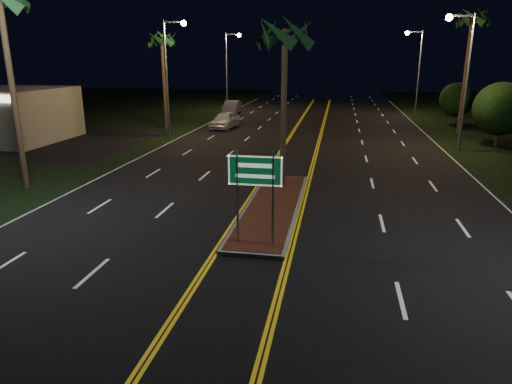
% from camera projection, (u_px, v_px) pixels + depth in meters
% --- Properties ---
extents(ground, '(120.00, 120.00, 0.00)m').
position_uv_depth(ground, '(238.00, 285.00, 13.03)').
color(ground, black).
rests_on(ground, ground).
extents(median_island, '(2.25, 10.25, 0.17)m').
position_uv_depth(median_island, '(273.00, 207.00, 19.61)').
color(median_island, gray).
rests_on(median_island, ground).
extents(highway_sign, '(1.80, 0.08, 3.20)m').
position_uv_depth(highway_sign, '(255.00, 180.00, 14.99)').
color(highway_sign, gray).
rests_on(highway_sign, ground).
extents(streetlight_left_mid, '(1.91, 0.44, 9.00)m').
position_uv_depth(streetlight_left_mid, '(171.00, 65.00, 35.87)').
color(streetlight_left_mid, gray).
rests_on(streetlight_left_mid, ground).
extents(streetlight_left_far, '(1.91, 0.44, 9.00)m').
position_uv_depth(streetlight_left_far, '(229.00, 62.00, 54.74)').
color(streetlight_left_far, gray).
rests_on(streetlight_left_far, ground).
extents(streetlight_right_mid, '(1.91, 0.44, 9.00)m').
position_uv_depth(streetlight_right_mid, '(463.00, 67.00, 30.39)').
color(streetlight_right_mid, gray).
rests_on(streetlight_right_mid, ground).
extents(streetlight_right_far, '(1.91, 0.44, 9.00)m').
position_uv_depth(streetlight_right_far, '(416.00, 63.00, 49.26)').
color(streetlight_right_far, gray).
rests_on(streetlight_right_far, ground).
extents(palm_median, '(2.40, 2.40, 8.30)m').
position_uv_depth(palm_median, '(285.00, 34.00, 20.87)').
color(palm_median, '#382819').
rests_on(palm_median, ground).
extents(palm_left_far, '(2.40, 2.40, 8.80)m').
position_uv_depth(palm_left_far, '(162.00, 39.00, 39.42)').
color(palm_left_far, '#382819').
rests_on(palm_left_far, ground).
extents(palm_right_far, '(2.40, 2.40, 10.30)m').
position_uv_depth(palm_right_far, '(472.00, 20.00, 36.57)').
color(palm_right_far, '#382819').
rests_on(palm_right_far, ground).
extents(shrub_mid, '(3.78, 3.78, 4.62)m').
position_uv_depth(shrub_mid, '(501.00, 109.00, 32.53)').
color(shrub_mid, '#382819').
rests_on(shrub_mid, ground).
extents(shrub_far, '(3.24, 3.24, 3.96)m').
position_uv_depth(shrub_far, '(457.00, 100.00, 44.00)').
color(shrub_far, '#382819').
rests_on(shrub_far, ground).
extents(car_near, '(2.84, 5.50, 1.76)m').
position_uv_depth(car_near, '(225.00, 119.00, 41.58)').
color(car_near, silver).
rests_on(car_near, ground).
extents(car_far, '(2.49, 5.31, 1.73)m').
position_uv_depth(car_far, '(232.00, 106.00, 52.28)').
color(car_far, '#999CA2').
rests_on(car_far, ground).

